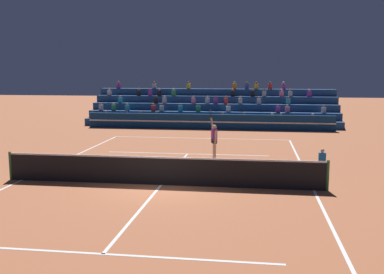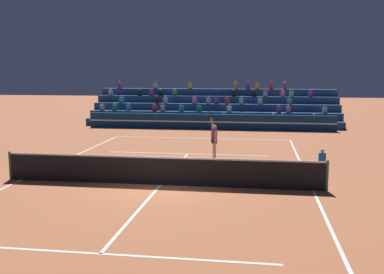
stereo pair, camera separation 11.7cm
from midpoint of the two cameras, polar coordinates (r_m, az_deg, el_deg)
ground_plane at (r=16.73m, az=-3.82°, el=-6.09°), size 120.00×120.00×0.00m
court_lines at (r=16.73m, az=-3.82°, el=-6.08°), size 11.10×23.90×0.01m
tennis_net at (r=16.60m, az=-3.83°, el=-4.27°), size 12.00×0.10×1.10m
sponsor_banner_wall at (r=32.73m, az=2.30°, el=1.96°), size 18.00×0.26×1.10m
bleacher_stand at (r=36.44m, az=2.93°, el=3.34°), size 19.51×4.75×3.38m
ball_kid_courtside at (r=20.34m, az=16.35°, el=-2.88°), size 0.30×0.36×0.84m
tennis_player at (r=21.02m, az=2.98°, el=-0.39°), size 0.50×1.11×2.42m
tennis_ball at (r=19.59m, az=-13.03°, el=-4.06°), size 0.07×0.07×0.07m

